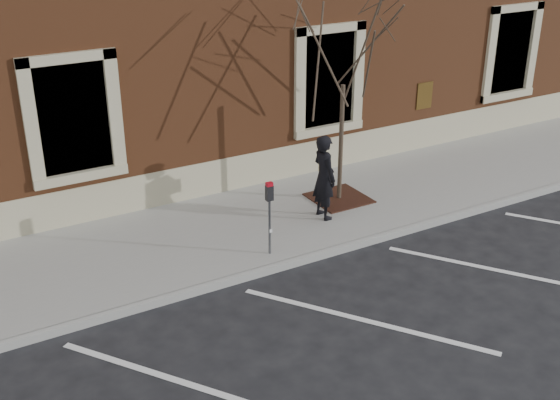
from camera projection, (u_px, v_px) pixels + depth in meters
ground at (296, 264)px, 13.32m from camera, size 120.00×120.00×0.00m
sidewalk_near at (253, 225)px, 14.67m from camera, size 40.00×3.50×0.15m
curb_near at (297, 262)px, 13.25m from camera, size 40.00×0.12×0.15m
parking_stripes at (365, 320)px, 11.58m from camera, size 28.00×4.40×0.01m
man at (324, 177)px, 14.51m from camera, size 0.44×0.67×1.81m
parking_meter at (269, 205)px, 12.98m from camera, size 0.13×0.10×1.47m
tree_grate at (339, 198)px, 15.73m from camera, size 1.20×1.20×0.03m
sapling at (344, 51)px, 14.37m from camera, size 2.85×2.85×4.75m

